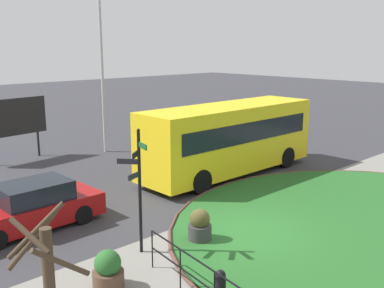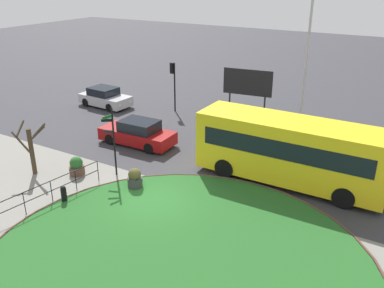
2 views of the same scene
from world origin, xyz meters
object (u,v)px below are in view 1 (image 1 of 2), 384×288
object	(u,v)px
signpost_directional	(138,183)
planter_kerbside	(200,227)
bollard_foreground	(220,286)
billboard_left	(13,119)
bus_yellow	(229,138)
street_tree_bare	(47,274)
car_trailing	(264,124)
planter_near_signpost	(108,271)
car_far_lane	(31,208)
lamppost_tall	(102,69)

from	to	relation	value
signpost_directional	planter_kerbside	xyz separation A→B (m)	(1.76, -0.63, -1.61)
planter_kerbside	bollard_foreground	bearing A→B (deg)	-125.73
billboard_left	bus_yellow	bearing A→B (deg)	-62.98
signpost_directional	planter_kerbside	size ratio (longest dim) A/B	3.45
planter_kerbside	street_tree_bare	distance (m)	5.69
car_trailing	billboard_left	size ratio (longest dim) A/B	1.14
planter_near_signpost	billboard_left	bearing A→B (deg)	76.54
car_trailing	planter_kerbside	xyz separation A→B (m)	(-14.94, -9.33, -0.16)
signpost_directional	street_tree_bare	distance (m)	4.22
bollard_foreground	billboard_left	world-z (taller)	billboard_left
planter_kerbside	street_tree_bare	world-z (taller)	street_tree_bare
bollard_foreground	car_far_lane	size ratio (longest dim) A/B	0.18
car_far_lane	planter_near_signpost	size ratio (longest dim) A/B	4.70
planter_kerbside	signpost_directional	bearing A→B (deg)	160.41
bus_yellow	car_trailing	distance (m)	10.20
car_trailing	street_tree_bare	size ratio (longest dim) A/B	1.48
planter_kerbside	street_tree_bare	bearing A→B (deg)	-165.86
bollard_foreground	planter_kerbside	distance (m)	3.31
lamppost_tall	billboard_left	size ratio (longest dim) A/B	2.37
billboard_left	planter_near_signpost	bearing A→B (deg)	-110.73
car_trailing	bus_yellow	bearing A→B (deg)	-152.08
car_far_lane	street_tree_bare	world-z (taller)	street_tree_bare
signpost_directional	planter_near_signpost	xyz separation A→B (m)	(-1.70, -0.99, -1.64)
car_far_lane	lamppost_tall	bearing A→B (deg)	-136.34
signpost_directional	street_tree_bare	xyz separation A→B (m)	(-3.67, -2.00, -0.58)
car_far_lane	lamppost_tall	xyz separation A→B (m)	(7.57, 7.58, 3.89)
billboard_left	planter_near_signpost	world-z (taller)	billboard_left
signpost_directional	street_tree_bare	world-z (taller)	signpost_directional
lamppost_tall	planter_near_signpost	world-z (taller)	lamppost_tall
bus_yellow	lamppost_tall	xyz separation A→B (m)	(-1.77, 7.68, 2.88)
bollard_foreground	planter_kerbside	size ratio (longest dim) A/B	0.79
signpost_directional	car_trailing	size ratio (longest dim) A/B	0.88
bus_yellow	planter_kerbside	size ratio (longest dim) A/B	8.68
planter_near_signpost	planter_kerbside	xyz separation A→B (m)	(3.46, 0.37, 0.03)
signpost_directional	billboard_left	world-z (taller)	signpost_directional
billboard_left	planter_kerbside	distance (m)	13.62
planter_kerbside	planter_near_signpost	bearing A→B (deg)	-173.98
lamppost_tall	street_tree_bare	world-z (taller)	lamppost_tall
bus_yellow	billboard_left	size ratio (longest dim) A/B	2.52
bollard_foreground	car_far_lane	distance (m)	7.30
car_far_lane	planter_kerbside	distance (m)	5.55
bus_yellow	street_tree_bare	xyz separation A→B (m)	(-11.51, -5.76, -0.20)
signpost_directional	street_tree_bare	bearing A→B (deg)	-151.46
billboard_left	bollard_foreground	bearing A→B (deg)	-103.59
lamppost_tall	bus_yellow	bearing A→B (deg)	-77.03
lamppost_tall	planter_near_signpost	distance (m)	15.24
car_far_lane	billboard_left	distance (m)	9.66
planter_kerbside	street_tree_bare	size ratio (longest dim) A/B	0.38
car_far_lane	planter_near_signpost	xyz separation A→B (m)	(-0.20, -4.85, -0.25)
signpost_directional	lamppost_tall	bearing A→B (deg)	62.04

